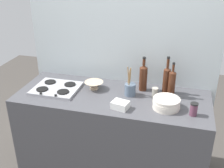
# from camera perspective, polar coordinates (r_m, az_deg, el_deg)

# --- Properties ---
(counter_block) EXTENTS (1.80, 0.70, 0.90)m
(counter_block) POSITION_cam_1_polar(r_m,az_deg,el_deg) (2.80, 0.00, -10.59)
(counter_block) COLOR #4C4C51
(counter_block) RESTS_ON ground
(backsplash_panel) EXTENTS (1.90, 0.06, 2.16)m
(backsplash_panel) POSITION_cam_1_polar(r_m,az_deg,el_deg) (2.82, 2.00, 4.31)
(backsplash_panel) COLOR silver
(backsplash_panel) RESTS_ON ground
(stovetop_hob) EXTENTS (0.43, 0.37, 0.04)m
(stovetop_hob) POSITION_cam_1_polar(r_m,az_deg,el_deg) (2.72, -11.48, -0.85)
(stovetop_hob) COLOR #B2B2B7
(stovetop_hob) RESTS_ON counter_block
(plate_stack) EXTENTS (0.24, 0.24, 0.09)m
(plate_stack) POSITION_cam_1_polar(r_m,az_deg,el_deg) (2.38, 11.24, -3.97)
(plate_stack) COLOR silver
(plate_stack) RESTS_ON counter_block
(wine_bottle_leftmost) EXTENTS (0.06, 0.06, 0.34)m
(wine_bottle_leftmost) POSITION_cam_1_polar(r_m,az_deg,el_deg) (2.54, 12.34, 0.16)
(wine_bottle_leftmost) COLOR #472314
(wine_bottle_leftmost) RESTS_ON counter_block
(wine_bottle_mid_left) EXTENTS (0.08, 0.08, 0.34)m
(wine_bottle_mid_left) POSITION_cam_1_polar(r_m,az_deg,el_deg) (2.63, 6.52, 1.45)
(wine_bottle_mid_left) COLOR #472314
(wine_bottle_mid_left) RESTS_ON counter_block
(wine_bottle_mid_right) EXTENTS (0.07, 0.07, 0.36)m
(wine_bottle_mid_right) POSITION_cam_1_polar(r_m,az_deg,el_deg) (2.61, 11.27, 0.99)
(wine_bottle_mid_right) COLOR #472314
(wine_bottle_mid_right) RESTS_ON counter_block
(mixing_bowl) EXTENTS (0.18, 0.18, 0.08)m
(mixing_bowl) POSITION_cam_1_polar(r_m,az_deg,el_deg) (2.67, -3.77, -0.21)
(mixing_bowl) COLOR beige
(mixing_bowl) RESTS_ON counter_block
(butter_dish) EXTENTS (0.16, 0.14, 0.06)m
(butter_dish) POSITION_cam_1_polar(r_m,az_deg,el_deg) (2.34, 1.73, -4.39)
(butter_dish) COLOR white
(butter_dish) RESTS_ON counter_block
(utensil_crock) EXTENTS (0.10, 0.10, 0.29)m
(utensil_crock) POSITION_cam_1_polar(r_m,az_deg,el_deg) (2.55, 3.77, -0.98)
(utensil_crock) COLOR slate
(utensil_crock) RESTS_ON counter_block
(condiment_jar_front) EXTENTS (0.06, 0.06, 0.09)m
(condiment_jar_front) POSITION_cam_1_polar(r_m,az_deg,el_deg) (2.54, 8.92, -1.77)
(condiment_jar_front) COLOR #9E998C
(condiment_jar_front) RESTS_ON counter_block
(condiment_jar_rear) EXTENTS (0.06, 0.06, 0.11)m
(condiment_jar_rear) POSITION_cam_1_polar(r_m,az_deg,el_deg) (2.33, 16.64, -5.03)
(condiment_jar_rear) COLOR #66384C
(condiment_jar_rear) RESTS_ON counter_block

